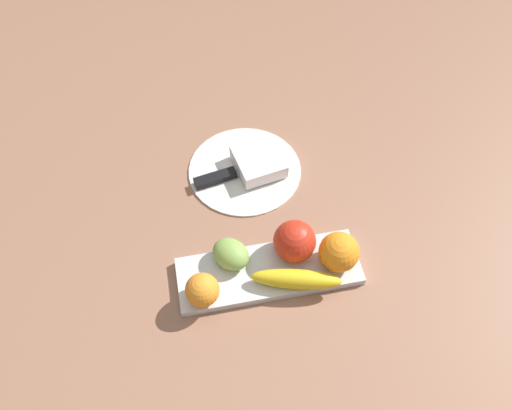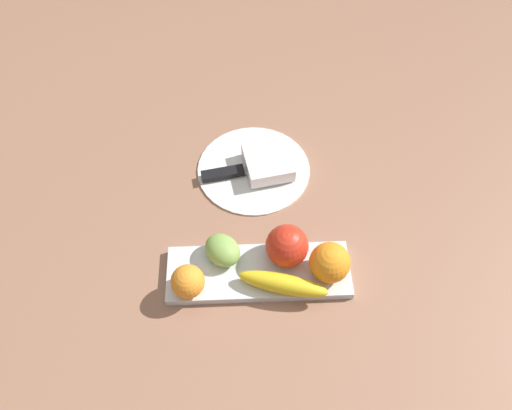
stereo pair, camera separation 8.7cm
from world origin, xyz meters
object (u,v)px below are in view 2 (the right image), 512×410
at_px(knife, 230,172).
at_px(dinner_plate, 254,169).
at_px(banana, 283,284).
at_px(grape_bunch, 222,250).
at_px(folded_napkin, 268,162).
at_px(orange_near_banana, 188,281).
at_px(orange_near_apple, 330,263).
at_px(fruit_tray, 259,272).
at_px(apple, 287,246).

bearing_deg(knife, dinner_plate, 6.77).
relative_size(banana, grape_bunch, 2.24).
height_order(dinner_plate, folded_napkin, folded_napkin).
height_order(banana, orange_near_banana, orange_near_banana).
relative_size(orange_near_apple, knife, 0.41).
height_order(banana, folded_napkin, banana).
relative_size(orange_near_banana, grape_bunch, 0.84).
bearing_deg(orange_near_banana, knife, 74.30).
bearing_deg(knife, grape_bunch, -104.55).
xyz_separation_m(fruit_tray, orange_near_apple, (0.13, -0.01, 0.05)).
height_order(apple, banana, apple).
bearing_deg(orange_near_banana, grape_bunch, 46.92).
xyz_separation_m(dinner_plate, folded_napkin, (0.03, 0.00, 0.02)).
bearing_deg(banana, apple, 95.41).
relative_size(folded_napkin, knife, 0.56).
relative_size(fruit_tray, banana, 2.09).
bearing_deg(apple, orange_near_apple, -26.15).
height_order(fruit_tray, dinner_plate, fruit_tray).
bearing_deg(dinner_plate, grape_bunch, -106.61).
bearing_deg(fruit_tray, dinner_plate, 90.00).
relative_size(grape_bunch, folded_napkin, 0.72).
xyz_separation_m(banana, orange_near_apple, (0.08, 0.03, 0.02)).
relative_size(banana, orange_near_banana, 2.68).
distance_m(banana, grape_bunch, 0.13).
xyz_separation_m(grape_bunch, dinner_plate, (0.07, 0.22, -0.04)).
bearing_deg(grape_bunch, dinner_plate, 73.39).
xyz_separation_m(dinner_plate, knife, (-0.05, -0.02, 0.01)).
bearing_deg(grape_bunch, apple, -2.41).
bearing_deg(folded_napkin, orange_near_apple, -69.77).
xyz_separation_m(apple, dinner_plate, (-0.05, 0.22, -0.05)).
distance_m(fruit_tray, orange_near_apple, 0.13).
bearing_deg(orange_near_banana, dinner_plate, 66.08).
xyz_separation_m(fruit_tray, banana, (0.04, -0.04, 0.03)).
bearing_deg(dinner_plate, fruit_tray, -90.00).
distance_m(banana, dinner_plate, 0.29).
bearing_deg(grape_bunch, fruit_tray, -25.92).
xyz_separation_m(apple, orange_near_apple, (0.07, -0.04, -0.00)).
height_order(fruit_tray, grape_bunch, grape_bunch).
bearing_deg(banana, knife, 123.48).
relative_size(dinner_plate, knife, 1.33).
height_order(fruit_tray, knife, knife).
distance_m(apple, grape_bunch, 0.12).
distance_m(dinner_plate, knife, 0.05).
relative_size(apple, folded_napkin, 0.78).
relative_size(fruit_tray, orange_near_banana, 5.59).
xyz_separation_m(orange_near_apple, dinner_plate, (-0.13, 0.26, -0.05)).
bearing_deg(folded_napkin, banana, -87.74).
distance_m(apple, folded_napkin, 0.23).
height_order(orange_near_apple, dinner_plate, orange_near_apple).
bearing_deg(knife, orange_near_banana, -116.07).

